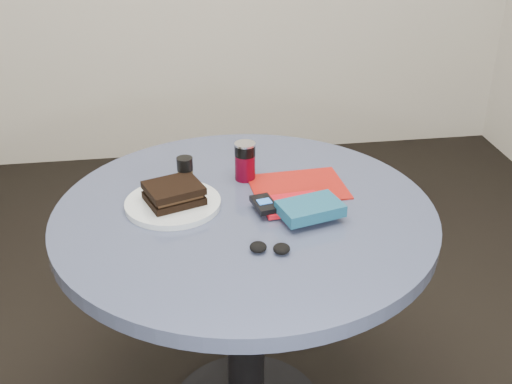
{
  "coord_description": "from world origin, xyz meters",
  "views": [
    {
      "loc": [
        -0.18,
        -1.44,
        1.58
      ],
      "look_at": [
        0.03,
        0.0,
        0.8
      ],
      "focal_mm": 45.0,
      "sensor_mm": 36.0,
      "label": 1
    }
  ],
  "objects": [
    {
      "name": "plate",
      "position": [
        -0.18,
        0.05,
        0.76
      ],
      "size": [
        0.28,
        0.28,
        0.02
      ],
      "primitive_type": "cylinder",
      "rotation": [
        0.0,
        0.0,
        -0.11
      ],
      "color": "silver",
      "rests_on": "table"
    },
    {
      "name": "magazine",
      "position": [
        0.16,
        0.1,
        0.75
      ],
      "size": [
        0.27,
        0.21,
        0.0
      ],
      "primitive_type": "cube",
      "rotation": [
        0.0,
        0.0,
        0.06
      ],
      "color": "#9B130E",
      "rests_on": "table"
    },
    {
      "name": "mp3_player",
      "position": [
        0.05,
        -0.02,
        0.78
      ],
      "size": [
        0.07,
        0.1,
        0.02
      ],
      "color": "black",
      "rests_on": "red_book"
    },
    {
      "name": "novel",
      "position": [
        0.16,
        -0.08,
        0.78
      ],
      "size": [
        0.18,
        0.14,
        0.03
      ],
      "primitive_type": "cube",
      "rotation": [
        0.0,
        0.0,
        0.26
      ],
      "color": "navy",
      "rests_on": "red_book"
    },
    {
      "name": "red_book",
      "position": [
        0.12,
        -0.01,
        0.76
      ],
      "size": [
        0.17,
        0.12,
        0.01
      ],
      "primitive_type": "cube",
      "rotation": [
        0.0,
        0.0,
        0.11
      ],
      "color": "red",
      "rests_on": "magazine"
    },
    {
      "name": "soda_can",
      "position": [
        0.02,
        0.18,
        0.81
      ],
      "size": [
        0.08,
        0.08,
        0.11
      ],
      "color": "#570418",
      "rests_on": "table"
    },
    {
      "name": "headphones",
      "position": [
        0.03,
        -0.21,
        0.76
      ],
      "size": [
        0.1,
        0.07,
        0.02
      ],
      "color": "black",
      "rests_on": "table"
    },
    {
      "name": "table",
      "position": [
        0.0,
        0.0,
        0.59
      ],
      "size": [
        1.0,
        1.0,
        0.75
      ],
      "color": "black",
      "rests_on": "ground"
    },
    {
      "name": "pepper_grinder",
      "position": [
        -0.15,
        0.13,
        0.8
      ],
      "size": [
        0.06,
        0.06,
        0.1
      ],
      "color": "#463F1E",
      "rests_on": "table"
    },
    {
      "name": "sandwich",
      "position": [
        -0.18,
        0.04,
        0.79
      ],
      "size": [
        0.17,
        0.16,
        0.05
      ],
      "color": "black",
      "rests_on": "plate"
    }
  ]
}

